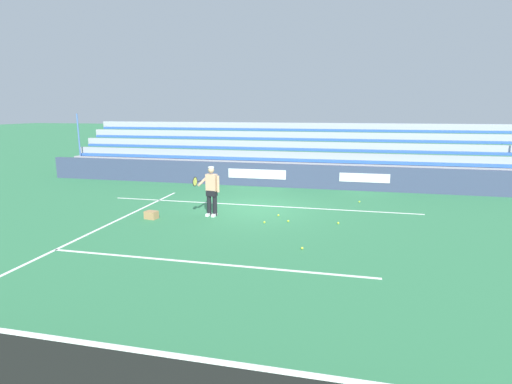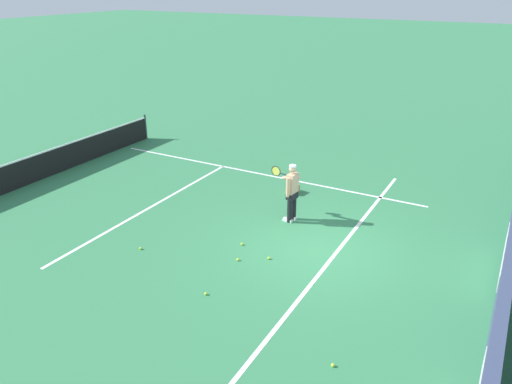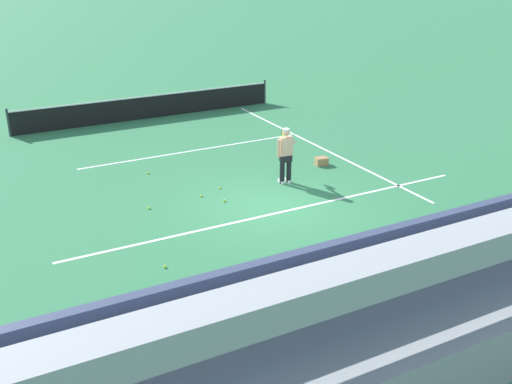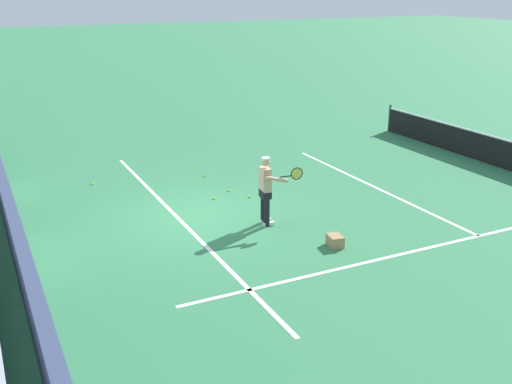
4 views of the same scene
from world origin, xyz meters
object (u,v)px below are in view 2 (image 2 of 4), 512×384
(tennis_ball_near_player, at_px, (238,260))
(tennis_net, at_px, (41,166))
(tennis_ball_toward_net, at_px, (242,244))
(tennis_ball_on_baseline, at_px, (333,365))
(tennis_ball_by_box, at_px, (269,258))
(tennis_ball_far_right, at_px, (141,248))
(tennis_player, at_px, (291,192))
(ball_box_cardboard, at_px, (293,189))
(tennis_ball_far_left, at_px, (206,294))

(tennis_ball_near_player, bearing_deg, tennis_net, 80.59)
(tennis_ball_toward_net, bearing_deg, tennis_ball_on_baseline, -129.61)
(tennis_ball_by_box, bearing_deg, tennis_ball_far_right, 110.48)
(tennis_ball_by_box, distance_m, tennis_ball_near_player, 0.78)
(tennis_player, bearing_deg, ball_box_cardboard, 23.37)
(tennis_ball_far_right, height_order, tennis_net, tennis_net)
(tennis_ball_by_box, relative_size, tennis_ball_on_baseline, 1.00)
(tennis_ball_far_right, bearing_deg, ball_box_cardboard, -19.58)
(tennis_ball_by_box, height_order, tennis_ball_on_baseline, same)
(tennis_ball_toward_net, bearing_deg, tennis_net, 85.09)
(ball_box_cardboard, distance_m, tennis_ball_by_box, 4.31)
(tennis_net, bearing_deg, tennis_ball_far_right, -109.18)
(tennis_player, relative_size, tennis_ball_near_player, 25.98)
(tennis_ball_far_left, height_order, tennis_net, tennis_net)
(tennis_ball_far_left, bearing_deg, tennis_net, 71.11)
(tennis_ball_toward_net, bearing_deg, tennis_ball_by_box, -107.08)
(tennis_ball_far_left, xyz_separation_m, tennis_ball_near_player, (1.60, 0.13, 0.00))
(tennis_ball_far_right, xyz_separation_m, tennis_ball_near_player, (0.74, -2.51, 0.00))
(ball_box_cardboard, relative_size, tennis_ball_far_left, 6.06)
(tennis_ball_far_right, bearing_deg, tennis_ball_near_player, -73.56)
(tennis_ball_on_baseline, xyz_separation_m, tennis_net, (3.81, 12.25, 0.46))
(ball_box_cardboard, relative_size, tennis_ball_toward_net, 6.06)
(tennis_ball_far_left, relative_size, tennis_ball_by_box, 1.00)
(tennis_ball_toward_net, distance_m, tennis_ball_near_player, 0.79)
(tennis_ball_by_box, height_order, tennis_net, tennis_net)
(tennis_ball_on_baseline, bearing_deg, tennis_player, 32.59)
(tennis_ball_far_left, height_order, tennis_ball_on_baseline, same)
(tennis_ball_near_player, bearing_deg, tennis_ball_far_right, 106.44)
(ball_box_cardboard, xyz_separation_m, tennis_ball_far_right, (-5.30, 1.88, -0.10))
(tennis_ball_far_left, distance_m, tennis_ball_far_right, 2.77)
(tennis_ball_by_box, height_order, tennis_ball_near_player, same)
(tennis_ball_far_right, bearing_deg, tennis_player, -38.02)
(tennis_ball_far_left, bearing_deg, tennis_ball_far_right, 71.80)
(ball_box_cardboard, bearing_deg, tennis_ball_far_left, -173.08)
(tennis_ball_by_box, distance_m, tennis_ball_on_baseline, 3.92)
(tennis_ball_on_baseline, relative_size, tennis_ball_far_right, 1.00)
(tennis_ball_toward_net, distance_m, tennis_net, 8.58)
(tennis_ball_by_box, height_order, tennis_ball_toward_net, same)
(ball_box_cardboard, xyz_separation_m, tennis_ball_far_left, (-6.16, -0.75, -0.10))
(tennis_ball_toward_net, height_order, tennis_net, tennis_net)
(tennis_ball_on_baseline, distance_m, tennis_net, 12.84)
(tennis_ball_toward_net, bearing_deg, tennis_ball_far_right, 123.82)
(tennis_ball_far_left, xyz_separation_m, tennis_ball_on_baseline, (-0.74, -3.28, 0.00))
(tennis_player, xyz_separation_m, ball_box_cardboard, (1.86, 0.80, -0.76))
(tennis_player, relative_size, tennis_ball_far_right, 25.98)
(tennis_ball_far_left, bearing_deg, ball_box_cardboard, 6.92)
(tennis_ball_far_right, bearing_deg, tennis_ball_on_baseline, -105.19)
(tennis_ball_by_box, bearing_deg, ball_box_cardboard, 17.09)
(tennis_ball_far_left, relative_size, tennis_net, 0.01)
(ball_box_cardboard, bearing_deg, tennis_player, -156.63)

